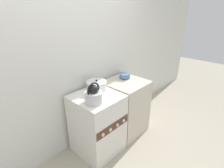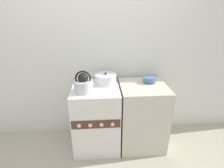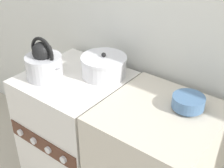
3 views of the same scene
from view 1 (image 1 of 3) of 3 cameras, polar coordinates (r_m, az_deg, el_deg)
The scene contains 7 objects.
ground_plane at distance 2.64m, azimuth 0.34°, elevation -23.20°, with size 12.00×12.00×0.00m, color #B2A893.
wall_back at distance 2.41m, azimuth -11.51°, elevation 6.88°, with size 7.00×0.06×2.50m.
stove at distance 2.51m, azimuth -4.81°, elevation -12.80°, with size 0.59×0.62×0.88m.
counter at distance 2.88m, azimuth 4.28°, elevation -7.40°, with size 0.60×0.60×0.89m.
kettle at distance 2.08m, azimuth -5.97°, elevation -3.69°, with size 0.27×0.22×0.26m.
cooking_pot at distance 2.42m, azimuth -5.02°, elevation -0.50°, with size 0.28×0.28×0.15m.
enamel_bowl at distance 2.79m, azimuth 4.17°, elevation 2.73°, with size 0.17×0.17×0.08m.
Camera 1 is at (-1.33, -1.22, 1.93)m, focal length 28.00 mm.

